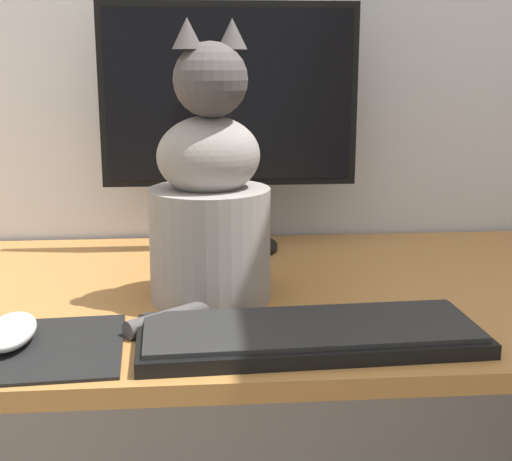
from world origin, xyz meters
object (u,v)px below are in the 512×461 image
(monitor, at_px, (230,114))
(cat, at_px, (210,200))
(computer_mouse_left, at_px, (10,331))
(keyboard, at_px, (310,334))

(monitor, relative_size, cat, 1.15)
(computer_mouse_left, xyz_separation_m, cat, (0.24, 0.16, 0.13))
(monitor, bearing_deg, computer_mouse_left, -123.60)
(keyboard, xyz_separation_m, computer_mouse_left, (-0.36, 0.02, 0.01))
(keyboard, height_order, computer_mouse_left, computer_mouse_left)
(monitor, height_order, keyboard, monitor)
(monitor, bearing_deg, keyboard, -80.53)
(monitor, distance_m, cat, 0.29)
(keyboard, distance_m, cat, 0.25)
(computer_mouse_left, bearing_deg, monitor, 56.40)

